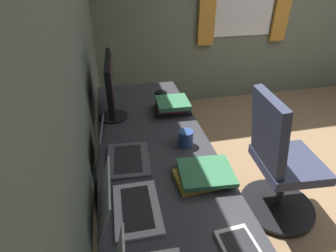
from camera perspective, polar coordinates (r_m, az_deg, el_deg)
wall_back at (r=1.44m, az=-20.47°, el=13.81°), size 4.47×0.10×2.60m
desk at (r=1.58m, az=-1.80°, el=-9.03°), size 2.22×0.68×0.73m
drawer_pedestal at (r=1.76m, az=-2.16°, el=-18.19°), size 0.40×0.51×0.69m
monitor_primary at (r=1.87m, az=-11.94°, el=8.37°), size 0.50×0.20×0.43m
laptop_left at (r=1.25m, az=-9.12°, el=-15.80°), size 0.32×0.27×0.20m
laptop_center at (r=1.52m, az=-10.60°, el=-5.75°), size 0.33×0.31×0.23m
mouse_main at (r=2.28m, az=-1.53°, el=7.06°), size 0.06×0.10×0.03m
book_stack_near at (r=1.99m, az=0.86°, el=4.23°), size 0.23×0.27×0.09m
book_stack_far at (r=1.41m, az=7.67°, el=-10.10°), size 0.25×0.30×0.05m
coffee_mug at (r=1.63m, az=3.71°, el=-2.49°), size 0.13×0.09×0.10m
office_chair at (r=2.09m, az=22.21°, el=-7.53°), size 0.56×0.57×0.97m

